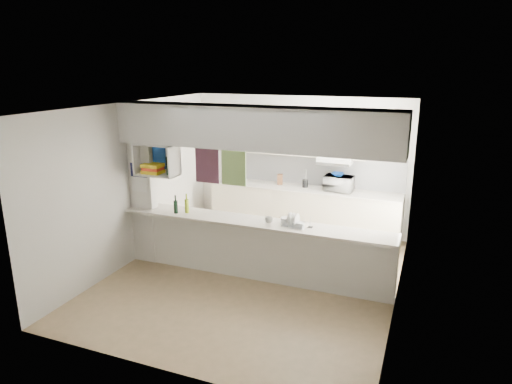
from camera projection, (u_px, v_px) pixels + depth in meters
The scene contains 16 objects.
floor at pixel (253, 277), 7.00m from camera, with size 4.80×4.80×0.00m, color #947C56.
ceiling at pixel (253, 106), 6.31m from camera, with size 4.80×4.80×0.00m, color white.
wall_back at pixel (299, 164), 8.81m from camera, with size 4.20×4.20×0.00m, color silver.
wall_left at pixel (133, 183), 7.39m from camera, with size 4.80×4.80×0.00m, color silver.
wall_right at pixel (403, 212), 5.91m from camera, with size 4.80×4.80×0.00m, color silver.
servery_partition at pixel (242, 171), 6.62m from camera, with size 4.20×0.50×2.60m.
cubby_shelf at pixel (157, 161), 7.04m from camera, with size 0.65×0.35×0.50m.
kitchen_run at pixel (303, 192), 8.64m from camera, with size 3.60×0.63×2.24m.
microwave at pixel (339, 183), 8.32m from camera, with size 0.51×0.35×0.28m, color white.
bowl at pixel (338, 174), 8.28m from camera, with size 0.23×0.23×0.06m, color navy.
dish_rack at pixel (295, 221), 6.51m from camera, with size 0.40×0.32×0.20m.
cup at pixel (269, 220), 6.60m from camera, with size 0.12×0.12×0.09m, color white.
wine_bottles at pixel (181, 206), 7.08m from camera, with size 0.21×0.14×0.30m.
plastic_tubs at pixel (291, 222), 6.60m from camera, with size 0.50×0.23×0.08m.
utensil_jar at pixel (305, 183), 8.59m from camera, with size 0.11×0.11×0.15m, color black.
knife_block at pixel (280, 179), 8.79m from camera, with size 0.10×0.08×0.20m, color brown.
Camera 1 is at (2.38, -5.93, 3.14)m, focal length 32.00 mm.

